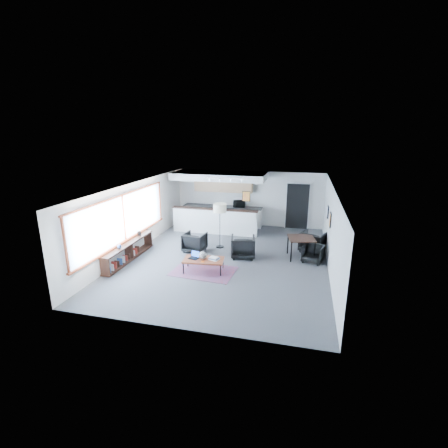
% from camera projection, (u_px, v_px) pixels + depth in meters
% --- Properties ---
extents(room, '(7.02, 9.02, 2.62)m').
position_uv_depth(room, '(227.00, 223.00, 11.32)').
color(room, '#4A4A4C').
rests_on(room, ground).
extents(window, '(0.10, 5.95, 1.66)m').
position_uv_depth(window, '(124.00, 219.00, 11.24)').
color(window, '#8CBFFF').
rests_on(window, room).
extents(console, '(0.35, 3.00, 0.80)m').
position_uv_depth(console, '(128.00, 252.00, 11.38)').
color(console, black).
rests_on(console, floor).
extents(kitchenette, '(4.20, 1.96, 2.60)m').
position_uv_depth(kitchenette, '(220.00, 199.00, 15.03)').
color(kitchenette, white).
rests_on(kitchenette, floor).
extents(doorway, '(1.10, 0.12, 2.15)m').
position_uv_depth(doorway, '(297.00, 206.00, 14.97)').
color(doorway, black).
rests_on(doorway, room).
extents(track_light, '(1.60, 0.07, 0.15)m').
position_uv_depth(track_light, '(225.00, 179.00, 13.17)').
color(track_light, silver).
rests_on(track_light, room).
extents(wall_art_lower, '(0.03, 0.38, 0.48)m').
position_uv_depth(wall_art_lower, '(330.00, 220.00, 10.82)').
color(wall_art_lower, black).
rests_on(wall_art_lower, room).
extents(wall_art_upper, '(0.03, 0.34, 0.44)m').
position_uv_depth(wall_art_upper, '(328.00, 212.00, 12.04)').
color(wall_art_upper, black).
rests_on(wall_art_upper, room).
extents(kilim_rug, '(2.10, 1.52, 0.01)m').
position_uv_depth(kilim_rug, '(204.00, 271.00, 10.57)').
color(kilim_rug, '#65354F').
rests_on(kilim_rug, floor).
extents(coffee_table, '(1.37, 0.84, 0.42)m').
position_uv_depth(coffee_table, '(204.00, 260.00, 10.46)').
color(coffee_table, maroon).
rests_on(coffee_table, floor).
extents(laptop, '(0.37, 0.33, 0.23)m').
position_uv_depth(laptop, '(195.00, 256.00, 10.54)').
color(laptop, black).
rests_on(laptop, coffee_table).
extents(ceramic_pot, '(0.26, 0.26, 0.26)m').
position_uv_depth(ceramic_pot, '(203.00, 255.00, 10.42)').
color(ceramic_pot, gray).
rests_on(ceramic_pot, coffee_table).
extents(book_stack, '(0.36, 0.31, 0.09)m').
position_uv_depth(book_stack, '(214.00, 258.00, 10.40)').
color(book_stack, silver).
rests_on(book_stack, coffee_table).
extents(coaster, '(0.11, 0.11, 0.01)m').
position_uv_depth(coaster, '(202.00, 262.00, 10.24)').
color(coaster, '#E5590C').
rests_on(coaster, coffee_table).
extents(armchair_left, '(0.84, 0.79, 0.79)m').
position_uv_depth(armchair_left, '(195.00, 241.00, 12.23)').
color(armchair_left, black).
rests_on(armchair_left, floor).
extents(armchair_right, '(0.97, 0.93, 0.86)m').
position_uv_depth(armchair_right, '(243.00, 246.00, 11.66)').
color(armchair_right, black).
rests_on(armchair_right, floor).
extents(floor_lamp, '(0.53, 0.53, 1.75)m').
position_uv_depth(floor_lamp, '(220.00, 210.00, 12.35)').
color(floor_lamp, black).
rests_on(floor_lamp, floor).
extents(dining_table, '(1.06, 1.06, 0.76)m').
position_uv_depth(dining_table, '(301.00, 240.00, 11.51)').
color(dining_table, black).
rests_on(dining_table, floor).
extents(dining_chair_near, '(0.69, 0.67, 0.58)m').
position_uv_depth(dining_chair_near, '(313.00, 254.00, 11.23)').
color(dining_chair_near, black).
rests_on(dining_chair_near, floor).
extents(dining_chair_far, '(0.90, 0.87, 0.73)m').
position_uv_depth(dining_chair_far, '(313.00, 242.00, 12.19)').
color(dining_chair_far, black).
rests_on(dining_chair_far, floor).
extents(microwave, '(0.59, 0.39, 0.38)m').
position_uv_depth(microwave, '(239.00, 203.00, 15.33)').
color(microwave, black).
rests_on(microwave, kitchenette).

